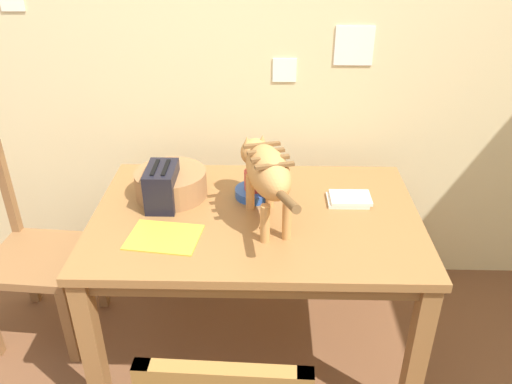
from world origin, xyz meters
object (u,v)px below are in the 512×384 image
object	(u,v)px
magazine	(164,237)
wooden_chair_near	(28,254)
dining_table	(256,231)
cat	(266,171)
saucer_bowl	(255,192)
book_stack	(349,199)
wicker_basket	(171,183)
coffee_mug	(256,180)
toaster	(162,186)

from	to	relation	value
magazine	wooden_chair_near	bearing A→B (deg)	165.45
dining_table	cat	world-z (taller)	cat
saucer_bowl	dining_table	bearing A→B (deg)	-86.55
dining_table	book_stack	bearing A→B (deg)	14.39
dining_table	cat	distance (m)	0.31
magazine	wicker_basket	xyz separation A→B (m)	(-0.02, 0.33, 0.06)
coffee_mug	wooden_chair_near	size ratio (longest dim) A/B	0.14
cat	wicker_basket	bearing A→B (deg)	141.06
toaster	wooden_chair_near	xyz separation A→B (m)	(-0.66, 0.04, -0.38)
coffee_mug	toaster	bearing A→B (deg)	-168.76
magazine	book_stack	xyz separation A→B (m)	(0.74, 0.28, 0.01)
wooden_chair_near	saucer_bowl	bearing A→B (deg)	96.47
coffee_mug	cat	bearing A→B (deg)	-76.06
saucer_bowl	wooden_chair_near	distance (m)	1.09
cat	magazine	world-z (taller)	cat
dining_table	coffee_mug	distance (m)	0.22
dining_table	cat	xyz separation A→B (m)	(0.04, -0.04, 0.30)
toaster	dining_table	bearing A→B (deg)	-9.51
cat	dining_table	bearing A→B (deg)	120.03
wicker_basket	coffee_mug	bearing A→B (deg)	-0.04
coffee_mug	magazine	world-z (taller)	coffee_mug
dining_table	coffee_mug	size ratio (longest dim) A/B	10.05
cat	coffee_mug	bearing A→B (deg)	89.02
saucer_bowl	coffee_mug	bearing A→B (deg)	0.00
dining_table	magazine	size ratio (longest dim) A/B	4.98
coffee_mug	wooden_chair_near	xyz separation A→B (m)	(-1.04, -0.04, -0.37)
cat	saucer_bowl	size ratio (longest dim) A/B	3.61
wooden_chair_near	toaster	bearing A→B (deg)	91.14
coffee_mug	toaster	xyz separation A→B (m)	(-0.38, -0.08, 0.01)
cat	wooden_chair_near	bearing A→B (deg)	157.72
dining_table	wooden_chair_near	distance (m)	1.07
wicker_basket	toaster	bearing A→B (deg)	-105.73
cat	saucer_bowl	xyz separation A→B (m)	(-0.05, 0.18, -0.20)
coffee_mug	toaster	size ratio (longest dim) A/B	0.66
cat	magazine	size ratio (longest dim) A/B	2.30
dining_table	wicker_basket	world-z (taller)	wicker_basket
coffee_mug	book_stack	xyz separation A→B (m)	(0.40, -0.04, -0.07)
book_stack	toaster	bearing A→B (deg)	-177.42
magazine	book_stack	bearing A→B (deg)	28.66
coffee_mug	saucer_bowl	bearing A→B (deg)	180.00
coffee_mug	book_stack	size ratio (longest dim) A/B	0.73
magazine	wicker_basket	distance (m)	0.33
book_stack	toaster	size ratio (longest dim) A/B	0.91
toaster	book_stack	bearing A→B (deg)	2.58
coffee_mug	wicker_basket	distance (m)	0.36
wicker_basket	toaster	distance (m)	0.08
magazine	wooden_chair_near	world-z (taller)	wooden_chair_near
coffee_mug	magazine	xyz separation A→B (m)	(-0.34, -0.33, -0.08)
magazine	book_stack	world-z (taller)	book_stack
book_stack	wicker_basket	bearing A→B (deg)	176.87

